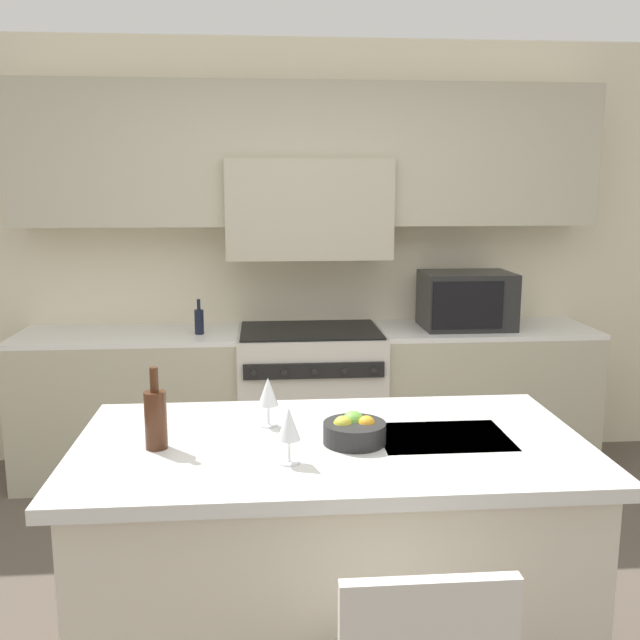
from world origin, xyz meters
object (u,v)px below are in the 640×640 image
at_px(fruit_bowl, 354,431).
at_px(microwave, 466,300).
at_px(range_stove, 310,401).
at_px(oil_bottle_on_counter, 199,321).
at_px(wine_glass_far, 268,393).
at_px(wine_glass_near, 289,426).
at_px(wine_bottle, 156,418).

bearing_deg(fruit_bowl, microwave, 64.75).
height_order(range_stove, oil_bottle_on_counter, oil_bottle_on_counter).
xyz_separation_m(wine_glass_far, fruit_bowl, (0.28, -0.19, -0.08)).
height_order(range_stove, wine_glass_near, wine_glass_near).
bearing_deg(wine_bottle, microwave, 51.84).
distance_m(wine_glass_far, oil_bottle_on_counter, 1.86).
bearing_deg(wine_glass_near, wine_bottle, 158.84).
bearing_deg(microwave, wine_glass_near, -118.25).
bearing_deg(oil_bottle_on_counter, range_stove, 4.16).
bearing_deg(microwave, fruit_bowl, -115.25).
distance_m(microwave, wine_glass_far, 2.26).
xyz_separation_m(microwave, oil_bottle_on_counter, (-1.66, -0.07, -0.09)).
xyz_separation_m(wine_bottle, oil_bottle_on_counter, (-0.03, 2.01, -0.05)).
relative_size(range_stove, microwave, 1.66).
xyz_separation_m(fruit_bowl, oil_bottle_on_counter, (-0.68, 2.01, 0.01)).
distance_m(microwave, fruit_bowl, 2.30).
bearing_deg(wine_glass_near, range_stove, 84.41).
xyz_separation_m(range_stove, oil_bottle_on_counter, (-0.67, -0.05, 0.53)).
height_order(wine_glass_far, fruit_bowl, wine_glass_far).
bearing_deg(oil_bottle_on_counter, wine_bottle, -89.16).
distance_m(microwave, oil_bottle_on_counter, 1.66).
bearing_deg(wine_bottle, wine_glass_near, -21.16).
distance_m(wine_glass_far, fruit_bowl, 0.35).
height_order(wine_glass_far, oil_bottle_on_counter, oil_bottle_on_counter).
xyz_separation_m(wine_glass_near, wine_glass_far, (-0.06, 0.36, 0.00)).
xyz_separation_m(wine_bottle, wine_glass_near, (0.43, -0.16, 0.02)).
bearing_deg(oil_bottle_on_counter, wine_glass_far, -77.68).
xyz_separation_m(microwave, wine_glass_near, (-1.20, -2.24, -0.02)).
relative_size(microwave, oil_bottle_on_counter, 2.60).
xyz_separation_m(range_stove, fruit_bowl, (0.01, -2.06, 0.53)).
height_order(range_stove, wine_bottle, wine_bottle).
bearing_deg(wine_glass_near, oil_bottle_on_counter, 101.86).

